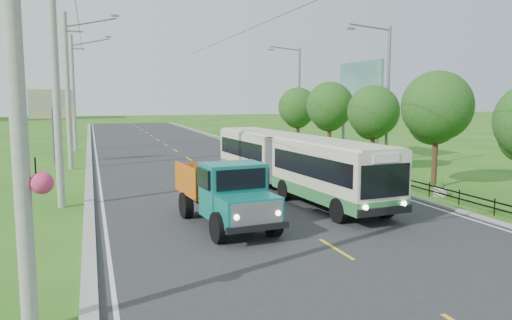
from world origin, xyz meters
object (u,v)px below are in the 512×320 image
tree_fourth (373,114)px  streetlight_mid (386,93)px  pole_nearest (20,81)px  bus (292,160)px  streetlight_far (298,95)px  pole_mid (68,90)px  tree_third (436,110)px  pole_near (57,86)px  planter_far (303,154)px  planter_near (440,190)px  planter_mid (355,168)px  billboard_left (52,109)px  pole_far (74,92)px  tree_back (298,109)px  dump_truck (225,189)px  tree_fifth (330,108)px  billboard_right (360,88)px

tree_fourth → streetlight_mid: (0.79, -0.14, 1.32)m
pole_nearest → bus: pole_nearest is taller
pole_nearest → streetlight_far: size_ratio=1.10×
pole_mid → tree_fourth: 19.43m
tree_third → pole_near: bearing=177.3°
streetlight_far → planter_far: bearing=-108.8°
streetlight_mid → planter_near: size_ratio=13.54×
planter_near → planter_mid: (0.00, 8.00, 0.00)m
billboard_left → bus: billboard_left is taller
bus → pole_mid: bearing=125.7°
pole_near → tree_third: size_ratio=1.67×
bus → pole_near: bearing=174.0°
streetlight_mid → pole_far: bearing=134.9°
pole_nearest → tree_fourth: (18.10, 17.14, -1.35)m
tree_back → planter_mid: 12.66m
tree_third → dump_truck: (-12.34, -4.28, -2.63)m
pole_mid → tree_fifth: (18.12, -0.86, -1.24)m
pole_nearest → planter_near: size_ratio=14.93×
pole_nearest → tree_back: pole_nearest is taller
planter_far → streetlight_far: bearing=71.2°
pole_near → dump_truck: pole_near is taller
billboard_left → pole_near: bearing=-85.3°
tree_back → billboard_right: bearing=-68.3°
tree_third → planter_near: bearing=-120.4°
streetlight_far → billboard_right: bearing=-78.3°
pole_mid → planter_far: (16.86, 1.00, -4.81)m
tree_fifth → billboard_left: tree_fifth is taller
pole_far → planter_far: size_ratio=14.93×
streetlight_mid → planter_far: size_ratio=13.54×
pole_near → billboard_left: pole_near is taller
pole_near → tree_fifth: (18.12, 11.14, -1.24)m
pole_near → planter_mid: (16.86, 5.00, -4.81)m
tree_back → streetlight_mid: size_ratio=0.61×
planter_near → streetlight_far: bearing=84.7°
billboard_right → bus: bearing=-132.1°
pole_far → planter_near: bearing=-58.0°
tree_fifth → billboard_left: (-19.36, 3.86, 0.01)m
tree_fifth → streetlight_far: size_ratio=0.64×
pole_far → streetlight_mid: (18.90, -19.00, -0.19)m
streetlight_mid → billboard_left: streetlight_mid is taller
streetlight_mid → streetlight_far: 14.00m
tree_back → billboard_left: 19.48m
pole_mid → planter_far: size_ratio=14.93×
billboard_left → dump_truck: billboard_left is taller
pole_nearest → billboard_right: (20.54, 23.00, 0.41)m
billboard_right → tree_back: bearing=111.7°
pole_nearest → pole_near: bearing=90.1°
tree_fourth → streetlight_far: bearing=86.8°
tree_third → billboard_left: 25.02m
pole_mid → dump_truck: size_ratio=1.70×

